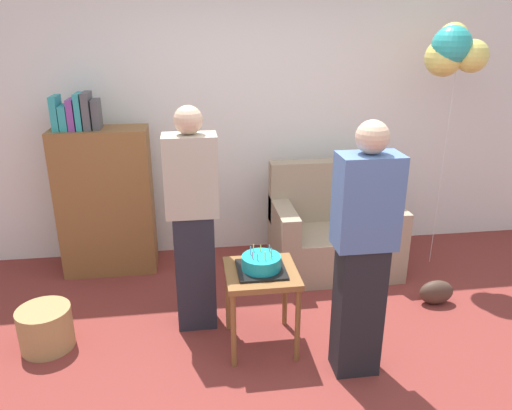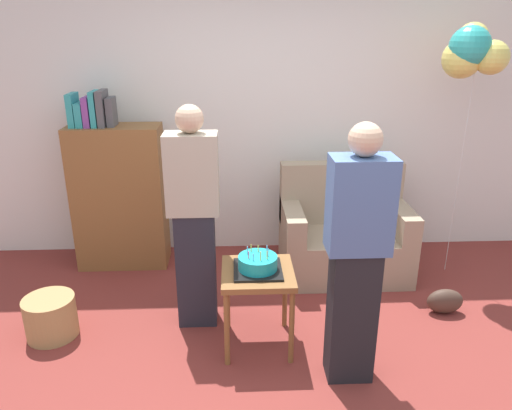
{
  "view_description": "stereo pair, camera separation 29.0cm",
  "coord_description": "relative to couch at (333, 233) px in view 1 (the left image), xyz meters",
  "views": [
    {
      "loc": [
        -0.6,
        -2.45,
        2.11
      ],
      "look_at": [
        -0.17,
        0.63,
        0.95
      ],
      "focal_mm": 34.03,
      "sensor_mm": 36.0,
      "label": 1
    },
    {
      "loc": [
        -0.31,
        -2.48,
        2.11
      ],
      "look_at": [
        -0.17,
        0.63,
        0.95
      ],
      "focal_mm": 34.03,
      "sensor_mm": 36.0,
      "label": 2
    }
  ],
  "objects": [
    {
      "name": "person_holding_cake",
      "position": [
        -0.26,
        -1.4,
        0.49
      ],
      "size": [
        0.36,
        0.22,
        1.63
      ],
      "rotation": [
        0.0,
        0.0,
        3.16
      ],
      "color": "black",
      "rests_on": "ground_plane"
    },
    {
      "name": "balloon_bunch",
      "position": [
        0.91,
        -0.04,
        1.58
      ],
      "size": [
        0.48,
        0.4,
        2.13
      ],
      "color": "silver",
      "rests_on": "ground_plane"
    },
    {
      "name": "bookshelf",
      "position": [
        -2.01,
        0.25,
        0.35
      ],
      "size": [
        0.8,
        0.36,
        1.6
      ],
      "color": "brown",
      "rests_on": "ground_plane"
    },
    {
      "name": "ground_plane",
      "position": [
        -0.65,
        -1.44,
        -0.34
      ],
      "size": [
        8.0,
        8.0,
        0.0
      ],
      "primitive_type": "plane",
      "color": "maroon"
    },
    {
      "name": "birthday_cake",
      "position": [
        -0.82,
        -1.06,
        0.29
      ],
      "size": [
        0.32,
        0.32,
        0.17
      ],
      "color": "black",
      "rests_on": "side_table"
    },
    {
      "name": "wall_back",
      "position": [
        -0.65,
        0.61,
        1.01
      ],
      "size": [
        6.0,
        0.1,
        2.7
      ],
      "primitive_type": "cube",
      "color": "silver",
      "rests_on": "ground_plane"
    },
    {
      "name": "person_blowing_candles",
      "position": [
        -1.25,
        -0.75,
        0.49
      ],
      "size": [
        0.36,
        0.22,
        1.63
      ],
      "rotation": [
        0.0,
        0.0,
        0.38
      ],
      "color": "#23232D",
      "rests_on": "ground_plane"
    },
    {
      "name": "handbag",
      "position": [
        0.65,
        -0.73,
        -0.24
      ],
      "size": [
        0.28,
        0.14,
        0.2
      ],
      "primitive_type": "ellipsoid",
      "color": "#473328",
      "rests_on": "ground_plane"
    },
    {
      "name": "wicker_basket",
      "position": [
        -2.29,
        -0.89,
        -0.19
      ],
      "size": [
        0.36,
        0.36,
        0.3
      ],
      "primitive_type": "cylinder",
      "color": "#A88451",
      "rests_on": "ground_plane"
    },
    {
      "name": "side_table",
      "position": [
        -0.82,
        -1.06,
        0.15
      ],
      "size": [
        0.48,
        0.48,
        0.58
      ],
      "color": "brown",
      "rests_on": "ground_plane"
    },
    {
      "name": "couch",
      "position": [
        0.0,
        0.0,
        0.0
      ],
      "size": [
        1.1,
        0.7,
        0.96
      ],
      "color": "gray",
      "rests_on": "ground_plane"
    }
  ]
}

